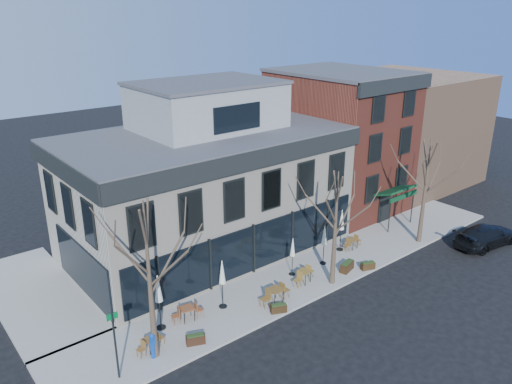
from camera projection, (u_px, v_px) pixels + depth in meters
ground at (253, 275)px, 31.15m from camera, size 120.00×120.00×0.00m
sidewalk_front at (314, 271)px, 31.49m from camera, size 33.50×4.70×0.15m
sidewalk_side at (36, 296)px, 28.82m from camera, size 4.50×12.00×0.15m
corner_building at (206, 183)px, 33.25m from camera, size 18.39×10.39×11.10m
red_brick_building at (339, 140)px, 40.53m from camera, size 8.20×11.78×11.18m
bg_building at (401, 128)px, 47.42m from camera, size 12.00×12.00×10.00m
tree_corner at (150, 280)px, 22.32m from camera, size 3.93×3.98×7.92m
tree_mid at (335, 227)px, 28.79m from camera, size 3.50×3.55×7.04m
tree_right at (425, 190)px, 34.04m from camera, size 3.72×3.77×7.48m
sign_pole at (115, 341)px, 21.67m from camera, size 0.50×0.10×3.40m
parked_sedan at (486, 236)px, 34.84m from camera, size 5.44×2.80×1.51m
call_box at (153, 345)px, 23.34m from camera, size 0.27×0.27×1.37m
cafe_set_0 at (150, 343)px, 23.94m from camera, size 1.61×0.74×0.82m
cafe_set_1 at (187, 312)px, 26.27m from camera, size 1.81×0.83×0.93m
cafe_set_2 at (275, 294)px, 27.84m from camera, size 1.98×0.81×1.04m
cafe_set_3 at (304, 275)px, 29.91m from camera, size 1.85×0.87×0.95m
cafe_set_5 at (352, 242)px, 34.18m from camera, size 1.66×0.70×0.87m
umbrella_0 at (158, 291)px, 25.01m from camera, size 0.50×0.50×3.10m
umbrella_1 at (222, 275)px, 26.90m from camera, size 0.46×0.46×2.87m
umbrella_2 at (293, 249)px, 30.35m from camera, size 0.40×0.40×2.47m
umbrella_3 at (324, 237)px, 31.63m from camera, size 0.43×0.43×2.67m
umbrella_4 at (342, 222)px, 33.38m from camera, size 0.47×0.47×2.95m
planter_0 at (196, 339)px, 24.48m from camera, size 1.01×0.71×0.52m
planter_1 at (278, 308)px, 27.04m from camera, size 0.95×0.69×0.50m
planter_2 at (347, 266)px, 31.30m from camera, size 1.18×0.72×0.62m
planter_3 at (368, 266)px, 31.50m from camera, size 0.97×0.63×0.51m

